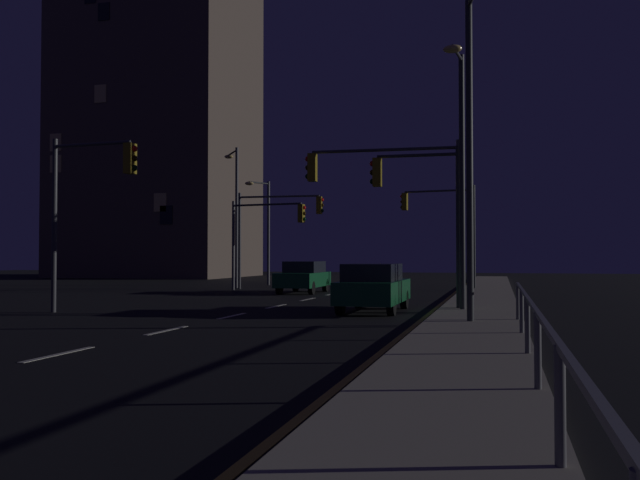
{
  "coord_description": "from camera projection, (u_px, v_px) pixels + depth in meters",
  "views": [
    {
      "loc": [
        7.81,
        -1.24,
        1.79
      ],
      "look_at": [
        -0.94,
        30.34,
        2.65
      ],
      "focal_mm": 36.46,
      "sensor_mm": 36.0,
      "label": 1
    }
  ],
  "objects": [
    {
      "name": "traffic_light_far_center",
      "position": [
        266.0,
        226.0,
        34.59
      ],
      "size": [
        4.34,
        0.7,
        4.84
      ],
      "color": "#4C4C51",
      "rests_on": "ground"
    },
    {
      "name": "car",
      "position": [
        374.0,
        287.0,
        21.2
      ],
      "size": [
        1.83,
        4.41,
        1.57
      ],
      "color": "#14592D",
      "rests_on": "ground"
    },
    {
      "name": "lane_markings_center",
      "position": [
        276.0,
        306.0,
        23.46
      ],
      "size": [
        0.14,
        50.0,
        0.01
      ],
      "color": "silver",
      "rests_on": "ground"
    },
    {
      "name": "street_lamp_far_end",
      "position": [
        471.0,
        128.0,
        16.57
      ],
      "size": [
        0.73,
        1.91,
        8.36
      ],
      "color": "#2D3033",
      "rests_on": "sidewalk_right"
    },
    {
      "name": "traffic_light_mid_left",
      "position": [
        420.0,
        196.0,
        21.37
      ],
      "size": [
        2.98,
        0.37,
        5.26
      ],
      "color": "#2D3033",
      "rests_on": "sidewalk_right"
    },
    {
      "name": "sidewalk_right",
      "position": [
        476.0,
        318.0,
        18.18
      ],
      "size": [
        2.5,
        77.0,
        0.14
      ],
      "primitive_type": "cube",
      "color": "#9E937F",
      "rests_on": "ground"
    },
    {
      "name": "traffic_light_mid_right",
      "position": [
        276.0,
        220.0,
        35.9
      ],
      "size": [
        4.89,
        0.54,
        5.39
      ],
      "color": "#38383D",
      "rests_on": "ground"
    },
    {
      "name": "traffic_light_overhead_east",
      "position": [
        441.0,
        216.0,
        34.94
      ],
      "size": [
        4.04,
        0.62,
        5.47
      ],
      "color": "#2D3033",
      "rests_on": "sidewalk_right"
    },
    {
      "name": "street_lamp_across_street",
      "position": [
        235.0,
        204.0,
        38.01
      ],
      "size": [
        1.57,
        1.86,
        8.16
      ],
      "color": "#4C4C51",
      "rests_on": "ground"
    },
    {
      "name": "barrier_fence",
      "position": [
        538.0,
        330.0,
        8.14
      ],
      "size": [
        0.09,
        18.81,
        0.98
      ],
      "color": "#59595E",
      "rests_on": "sidewalk_right"
    },
    {
      "name": "street_lamp_mid_block",
      "position": [
        460.0,
        157.0,
        20.44
      ],
      "size": [
        0.56,
        1.75,
        8.12
      ],
      "color": "#2D3033",
      "rests_on": "sidewalk_right"
    },
    {
      "name": "building_distant",
      "position": [
        159.0,
        104.0,
        59.77
      ],
      "size": [
        15.77,
        12.49,
        31.7
      ],
      "color": "brown",
      "rests_on": "ground"
    },
    {
      "name": "street_lamp_corner",
      "position": [
        265.0,
        222.0,
        41.22
      ],
      "size": [
        1.13,
        1.68,
        6.62
      ],
      "color": "#4C4C51",
      "rests_on": "ground"
    },
    {
      "name": "traffic_light_far_right",
      "position": [
        390.0,
        189.0,
        21.64
      ],
      "size": [
        5.23,
        0.57,
        5.49
      ],
      "color": "#4C4C51",
      "rests_on": "sidewalk_right"
    },
    {
      "name": "ground_plane",
      "position": [
        239.0,
        315.0,
        20.09
      ],
      "size": [
        112.0,
        112.0,
        0.0
      ],
      "primitive_type": "plane",
      "color": "black",
      "rests_on": "ground"
    },
    {
      "name": "car_oncoming",
      "position": [
        304.0,
        276.0,
        32.41
      ],
      "size": [
        1.93,
        4.45,
        1.57
      ],
      "color": "#14592D",
      "rests_on": "ground"
    },
    {
      "name": "traffic_light_near_left",
      "position": [
        88.0,
        190.0,
        20.67
      ],
      "size": [
        3.17,
        0.39,
        5.63
      ],
      "color": "#38383D",
      "rests_on": "ground"
    },
    {
      "name": "lane_edge_line",
      "position": [
        438.0,
        306.0,
        23.4
      ],
      "size": [
        0.14,
        53.0,
        0.01
      ],
      "color": "gold",
      "rests_on": "ground"
    }
  ]
}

